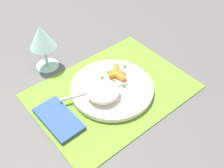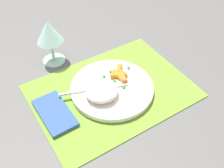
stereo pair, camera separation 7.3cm
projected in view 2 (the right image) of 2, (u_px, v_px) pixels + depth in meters
ground_plane at (112, 91)px, 0.79m from camera, size 2.40×2.40×0.00m
placemat at (112, 91)px, 0.79m from camera, size 0.45×0.33×0.01m
plate at (112, 88)px, 0.78m from camera, size 0.24×0.24×0.01m
rice_mound at (102, 91)px, 0.74m from camera, size 0.09×0.09×0.04m
carrot_portion at (120, 75)px, 0.80m from camera, size 0.06×0.08×0.02m
pea_scatter at (118, 74)px, 0.81m from camera, size 0.09×0.09×0.01m
fork at (101, 88)px, 0.77m from camera, size 0.19×0.07×0.01m
wine_glass at (49, 33)px, 0.82m from camera, size 0.08×0.08×0.15m
napkin at (55, 113)px, 0.72m from camera, size 0.08×0.14×0.01m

